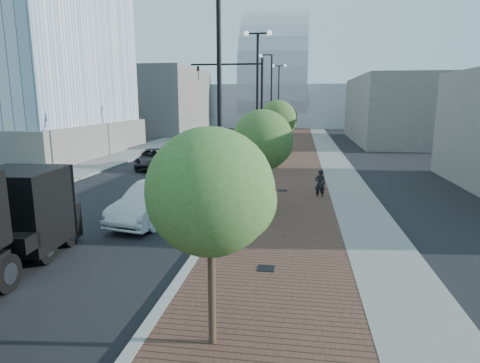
# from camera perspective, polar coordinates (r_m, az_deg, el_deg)

# --- Properties ---
(sidewalk) EXTENTS (7.00, 140.00, 0.12)m
(sidewalk) POSITION_cam_1_polar(r_m,az_deg,el_deg) (43.92, 8.66, 4.56)
(sidewalk) COLOR #4C2D23
(sidewalk) RESTS_ON ground
(concrete_strip) EXTENTS (2.40, 140.00, 0.13)m
(concrete_strip) POSITION_cam_1_polar(r_m,az_deg,el_deg) (44.02, 12.19, 4.45)
(concrete_strip) COLOR slate
(concrete_strip) RESTS_ON ground
(curb) EXTENTS (0.30, 140.00, 0.14)m
(curb) POSITION_cam_1_polar(r_m,az_deg,el_deg) (44.05, 4.09, 4.69)
(curb) COLOR gray
(curb) RESTS_ON ground
(west_sidewalk) EXTENTS (4.00, 140.00, 0.12)m
(west_sidewalk) POSITION_cam_1_polar(r_m,az_deg,el_deg) (46.86, -12.03, 4.86)
(west_sidewalk) COLOR slate
(west_sidewalk) RESTS_ON ground
(white_sedan) EXTENTS (2.65, 5.31, 1.67)m
(white_sedan) POSITION_cam_1_polar(r_m,az_deg,el_deg) (18.03, -11.95, -2.81)
(white_sedan) COLOR silver
(white_sedan) RESTS_ON ground
(dark_car_mid) EXTENTS (3.53, 5.63, 1.45)m
(dark_car_mid) POSITION_cam_1_polar(r_m,az_deg,el_deg) (32.14, -12.04, 3.16)
(dark_car_mid) COLOR black
(dark_car_mid) RESTS_ON ground
(dark_car_far) EXTENTS (3.64, 4.99, 1.34)m
(dark_car_far) POSITION_cam_1_polar(r_m,az_deg,el_deg) (57.36, 1.91, 6.86)
(dark_car_far) COLOR black
(dark_car_far) RESTS_ON ground
(pedestrian) EXTENTS (0.62, 0.45, 1.57)m
(pedestrian) POSITION_cam_1_polar(r_m,az_deg,el_deg) (22.02, 11.15, -0.35)
(pedestrian) COLOR black
(pedestrian) RESTS_ON ground
(streetlight_1) EXTENTS (1.44, 0.56, 9.21)m
(streetlight_1) POSITION_cam_1_polar(r_m,az_deg,el_deg) (13.94, -3.33, 7.92)
(streetlight_1) COLOR black
(streetlight_1) RESTS_ON ground
(streetlight_2) EXTENTS (1.72, 0.56, 9.28)m
(streetlight_2) POSITION_cam_1_polar(r_m,az_deg,el_deg) (25.77, 2.43, 10.57)
(streetlight_2) COLOR black
(streetlight_2) RESTS_ON ground
(streetlight_3) EXTENTS (1.44, 0.56, 9.21)m
(streetlight_3) POSITION_cam_1_polar(r_m,az_deg,el_deg) (37.74, 4.21, 10.08)
(streetlight_3) COLOR black
(streetlight_3) RESTS_ON ground
(streetlight_4) EXTENTS (1.72, 0.56, 9.28)m
(streetlight_4) POSITION_cam_1_polar(r_m,az_deg,el_deg) (49.70, 5.42, 10.91)
(streetlight_4) COLOR black
(streetlight_4) RESTS_ON ground
(traffic_mast) EXTENTS (5.09, 0.20, 8.00)m
(traffic_mast) POSITION_cam_1_polar(r_m,az_deg,el_deg) (28.85, 1.27, 10.99)
(traffic_mast) COLOR black
(traffic_mast) RESTS_ON ground
(tree_0) EXTENTS (2.59, 2.57, 4.69)m
(tree_0) POSITION_cam_1_polar(r_m,az_deg,el_deg) (8.03, -3.82, -1.48)
(tree_0) COLOR #382619
(tree_0) RESTS_ON ground
(tree_1) EXTENTS (2.81, 2.81, 4.77)m
(tree_1) POSITION_cam_1_polar(r_m,az_deg,el_deg) (18.81, 3.32, 5.80)
(tree_1) COLOR #382619
(tree_1) RESTS_ON ground
(tree_2) EXTENTS (2.77, 2.77, 5.19)m
(tree_2) POSITION_cam_1_polar(r_m,az_deg,el_deg) (30.73, 5.38, 8.74)
(tree_2) COLOR #382619
(tree_2) RESTS_ON ground
(tree_3) EXTENTS (2.72, 2.72, 4.78)m
(tree_3) POSITION_cam_1_polar(r_m,az_deg,el_deg) (42.72, 6.28, 8.94)
(tree_3) COLOR #382619
(tree_3) RESTS_ON ground
(tower_podium) EXTENTS (19.00, 19.00, 3.00)m
(tower_podium) POSITION_cam_1_polar(r_m,az_deg,el_deg) (45.05, -29.06, 5.27)
(tower_podium) COLOR slate
(tower_podium) RESTS_ON ground
(convention_center) EXTENTS (50.00, 30.00, 50.00)m
(convention_center) POSITION_cam_1_polar(r_m,az_deg,el_deg) (88.79, 5.13, 11.87)
(convention_center) COLOR #9DA1A6
(convention_center) RESTS_ON ground
(commercial_block_nw) EXTENTS (14.00, 20.00, 10.00)m
(commercial_block_nw) POSITION_cam_1_polar(r_m,az_deg,el_deg) (67.76, -11.89, 10.99)
(commercial_block_nw) COLOR #66625C
(commercial_block_nw) RESTS_ON ground
(commercial_block_ne) EXTENTS (12.00, 22.00, 8.00)m
(commercial_block_ne) POSITION_cam_1_polar(r_m,az_deg,el_deg) (55.11, 22.06, 9.33)
(commercial_block_ne) COLOR #5F5B55
(commercial_block_ne) RESTS_ON ground
(utility_cover_1) EXTENTS (0.50, 0.50, 0.02)m
(utility_cover_1) POSITION_cam_1_polar(r_m,az_deg,el_deg) (12.71, 3.67, -12.06)
(utility_cover_1) COLOR black
(utility_cover_1) RESTS_ON sidewalk
(utility_cover_2) EXTENTS (0.50, 0.50, 0.02)m
(utility_cover_2) POSITION_cam_1_polar(r_m,az_deg,el_deg) (23.20, 5.98, -1.25)
(utility_cover_2) COLOR black
(utility_cover_2) RESTS_ON sidewalk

